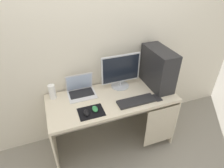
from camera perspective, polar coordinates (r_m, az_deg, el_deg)
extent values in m
plane|color=gray|center=(2.66, 0.00, -16.55)|extent=(8.00, 8.00, 0.00)
cube|color=beige|center=(2.17, -3.28, 13.52)|extent=(4.00, 0.04, 2.60)
cube|color=beige|center=(2.16, 0.00, -4.36)|extent=(1.44, 0.62, 0.03)
cube|color=beige|center=(2.33, -17.27, -15.01)|extent=(0.02, 0.62, 0.69)
cube|color=beige|center=(2.67, 14.63, -7.15)|extent=(0.02, 0.62, 0.69)
cube|color=beige|center=(2.37, 14.40, -12.22)|extent=(0.40, 0.01, 0.56)
cube|color=#232326|center=(2.30, 13.60, 4.62)|extent=(0.22, 0.48, 0.47)
cylinder|color=#B7BCC6|center=(2.33, 2.42, -0.49)|extent=(0.21, 0.21, 0.01)
cylinder|color=#B7BCC6|center=(2.31, 2.44, 0.28)|extent=(0.04, 0.04, 0.06)
cube|color=#B7BCC6|center=(2.20, 2.65, 4.60)|extent=(0.47, 0.02, 0.34)
cube|color=black|center=(2.19, 2.75, 4.48)|extent=(0.44, 0.00, 0.31)
cube|color=silver|center=(2.21, -9.00, -3.17)|extent=(0.31, 0.24, 0.01)
cube|color=black|center=(2.22, -9.12, -2.73)|extent=(0.27, 0.16, 0.00)
cube|color=silver|center=(2.22, -9.78, 0.64)|extent=(0.31, 0.06, 0.23)
cube|color=#ADC1E5|center=(2.21, -9.74, 0.52)|extent=(0.29, 0.05, 0.20)
cylinder|color=white|center=(2.19, -17.49, -2.24)|extent=(0.07, 0.07, 0.17)
cube|color=#232326|center=(2.10, 7.30, -5.10)|extent=(0.42, 0.14, 0.02)
cube|color=black|center=(1.97, -6.27, -8.34)|extent=(0.26, 0.20, 0.00)
ellipsoid|color=#338C4C|center=(1.97, -5.11, -7.45)|extent=(0.06, 0.10, 0.03)
ellipsoid|color=black|center=(1.94, -7.63, -8.50)|extent=(0.06, 0.10, 0.03)
cube|color=#232326|center=(2.20, 13.35, -4.00)|extent=(0.07, 0.13, 0.01)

